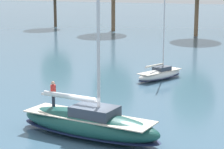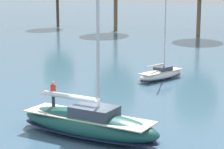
# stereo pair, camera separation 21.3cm
# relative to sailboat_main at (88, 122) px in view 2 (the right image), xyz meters

# --- Properties ---
(ground_plane) EXTENTS (400.00, 400.00, 0.00)m
(ground_plane) POSITION_rel_sailboat_main_xyz_m (-0.02, -0.00, -0.88)
(ground_plane) COLOR #42667F
(sailboat_main) EXTENTS (9.45, 2.91, 12.89)m
(sailboat_main) POSITION_rel_sailboat_main_xyz_m (0.00, 0.00, 0.00)
(sailboat_main) COLOR #194C47
(sailboat_main) RESTS_ON ground
(sailboat_moored_near_marina) EXTENTS (3.36, 6.11, 8.11)m
(sailboat_moored_near_marina) POSITION_rel_sailboat_main_xyz_m (-2.40, 17.28, -0.32)
(sailboat_moored_near_marina) COLOR white
(sailboat_moored_near_marina) RESTS_ON ground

